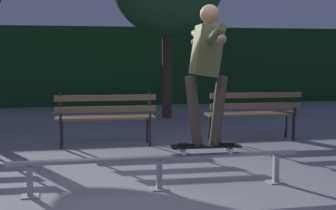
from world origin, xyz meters
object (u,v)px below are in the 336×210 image
at_px(park_bench_left_center, 106,114).
at_px(park_bench_right_center, 253,110).
at_px(grind_rail, 159,164).
at_px(skateboard, 206,147).
at_px(skateboarder, 207,63).

xyz_separation_m(park_bench_left_center, park_bench_right_center, (2.52, 0.00, 0.00)).
bearing_deg(park_bench_right_center, grind_rail, -129.18).
xyz_separation_m(skateboard, park_bench_left_center, (-0.91, 2.63, 0.08)).
xyz_separation_m(skateboarder, park_bench_right_center, (1.61, 2.63, -0.86)).
distance_m(skateboard, skateboarder, 0.94).
distance_m(skateboarder, park_bench_right_center, 3.20).
xyz_separation_m(grind_rail, park_bench_right_center, (2.14, 2.63, 0.25)).
bearing_deg(park_bench_left_center, grind_rail, -81.84).
bearing_deg(grind_rail, skateboarder, -0.02).
bearing_deg(skateboard, park_bench_left_center, 109.05).
height_order(grind_rail, skateboarder, skateboarder).
relative_size(park_bench_left_center, park_bench_right_center, 1.00).
bearing_deg(skateboard, park_bench_right_center, 58.50).
relative_size(grind_rail, park_bench_left_center, 2.01).
relative_size(skateboard, park_bench_right_center, 0.49).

